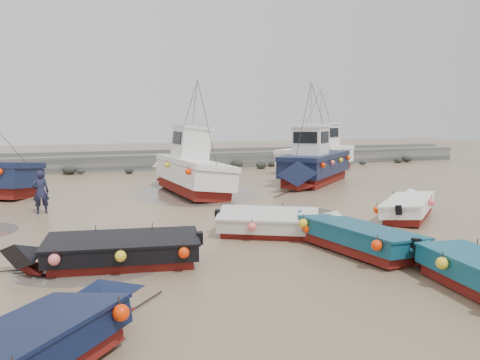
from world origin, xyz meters
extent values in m
plane|color=#8B7053|center=(0.00, 0.00, 0.00)|extent=(120.00, 120.00, 0.00)
cube|color=slate|center=(0.00, 22.00, 0.60)|extent=(60.00, 2.20, 1.20)
cube|color=slate|center=(0.00, 23.21, 1.32)|extent=(60.00, 0.60, 0.25)
ellipsoid|color=black|center=(5.10, 19.02, 0.29)|extent=(0.84, 0.86, 0.51)
ellipsoid|color=black|center=(7.80, 20.56, 0.34)|extent=(0.98, 1.07, 0.72)
ellipsoid|color=black|center=(14.16, 19.54, 0.27)|extent=(0.78, 0.90, 0.59)
ellipsoid|color=black|center=(23.03, 19.80, 0.24)|extent=(0.68, 0.72, 0.52)
ellipsoid|color=black|center=(18.92, 19.27, 0.21)|extent=(0.60, 0.70, 0.31)
ellipsoid|color=black|center=(-5.07, 20.46, 0.35)|extent=(0.99, 0.80, 0.58)
ellipsoid|color=black|center=(12.19, 19.77, 0.19)|extent=(0.54, 0.46, 0.30)
ellipsoid|color=black|center=(9.69, 19.97, 0.21)|extent=(0.61, 0.47, 0.46)
ellipsoid|color=black|center=(24.28, 20.15, 0.32)|extent=(0.92, 0.97, 0.58)
ellipsoid|color=black|center=(-4.31, 20.27, 0.21)|extent=(0.61, 0.53, 0.32)
ellipsoid|color=black|center=(10.99, 20.60, 0.23)|extent=(0.67, 0.55, 0.43)
ellipsoid|color=black|center=(-9.17, 19.34, 0.38)|extent=(1.09, 0.88, 0.72)
ellipsoid|color=black|center=(-7.25, 19.65, 0.23)|extent=(0.65, 0.60, 0.37)
ellipsoid|color=black|center=(9.46, 19.39, 0.31)|extent=(0.88, 0.64, 0.62)
ellipsoid|color=black|center=(-0.92, 19.60, 0.22)|extent=(0.64, 0.62, 0.48)
ellipsoid|color=black|center=(7.84, 20.42, 0.19)|extent=(0.55, 0.45, 0.29)
cylinder|color=#595249|center=(-4.21, -2.22, 0.00)|extent=(4.22, 4.22, 0.01)
cylinder|color=#595249|center=(4.10, 2.59, 0.00)|extent=(3.99, 3.99, 0.01)
cylinder|color=#595249|center=(1.54, 9.18, 0.00)|extent=(6.70, 6.70, 0.01)
pyramid|color=black|center=(-4.08, -6.19, 0.98)|extent=(1.85, 1.77, 0.90)
cube|color=brown|center=(-5.72, -8.00, 0.69)|extent=(3.45, 3.59, 0.10)
cube|color=black|center=(-5.72, -8.00, 0.78)|extent=(4.29, 4.45, 0.07)
cylinder|color=black|center=(-3.43, -5.47, 0.03)|extent=(1.37, 1.51, 0.04)
sphere|color=#FA3304|center=(-3.83, -7.47, 0.63)|extent=(0.30, 0.30, 0.30)
pyramid|color=navy|center=(4.68, -5.23, 0.98)|extent=(1.58, 0.84, 0.90)
cylinder|color=black|center=(4.76, -4.36, 0.03)|extent=(0.21, 2.00, 0.04)
sphere|color=#FA3304|center=(3.67, -6.72, 0.63)|extent=(0.30, 0.30, 0.30)
sphere|color=#FA3304|center=(5.50, -5.99, 0.63)|extent=(0.30, 0.30, 0.30)
cube|color=maroon|center=(8.34, 0.17, 0.15)|extent=(3.66, 3.49, 0.30)
cube|color=white|center=(8.34, 0.17, 0.53)|extent=(4.02, 3.85, 0.45)
pyramid|color=white|center=(10.08, 1.75, 0.98)|extent=(1.58, 1.64, 0.90)
cube|color=brown|center=(8.34, 0.17, 0.69)|extent=(3.34, 3.19, 0.10)
cube|color=white|center=(8.34, 0.17, 0.78)|extent=(4.13, 3.96, 0.07)
cube|color=black|center=(6.78, -1.24, 0.70)|extent=(0.28, 0.28, 0.35)
cylinder|color=black|center=(10.79, 2.39, 0.03)|extent=(1.51, 1.37, 0.04)
sphere|color=#FA3304|center=(6.55, -0.23, 0.63)|extent=(0.30, 0.30, 0.30)
sphere|color=#FA3304|center=(8.94, -0.50, 0.63)|extent=(0.30, 0.30, 0.30)
sphere|color=#FA3304|center=(8.92, 1.91, 0.63)|extent=(0.30, 0.30, 0.30)
cube|color=maroon|center=(-3.41, -2.32, 0.15)|extent=(3.99, 1.94, 0.30)
cube|color=black|center=(-3.41, -2.32, 0.53)|extent=(4.30, 2.22, 0.45)
pyramid|color=black|center=(-5.78, -1.96, 0.98)|extent=(0.95, 1.71, 0.90)
cube|color=brown|center=(-3.41, -2.32, 0.69)|extent=(3.61, 1.80, 0.10)
cube|color=black|center=(-3.41, -2.32, 0.78)|extent=(4.40, 2.30, 0.07)
cube|color=black|center=(-1.29, -2.64, 0.70)|extent=(0.21, 0.24, 0.35)
sphere|color=#FA3304|center=(-1.93, -3.49, 0.63)|extent=(0.30, 0.30, 0.30)
sphere|color=#FA3304|center=(-2.46, -1.53, 0.63)|extent=(0.30, 0.30, 0.30)
sphere|color=#FA3304|center=(-3.55, -3.24, 0.63)|extent=(0.30, 0.30, 0.30)
sphere|color=#FA3304|center=(-4.07, -1.28, 0.63)|extent=(0.30, 0.30, 0.30)
sphere|color=#FA3304|center=(-5.16, -2.99, 0.63)|extent=(0.30, 0.30, 0.30)
cube|color=maroon|center=(1.74, -0.51, 0.15)|extent=(3.44, 2.65, 0.30)
cube|color=beige|center=(1.74, -0.51, 0.53)|extent=(3.75, 2.97, 0.45)
pyramid|color=beige|center=(3.57, -1.46, 0.98)|extent=(1.36, 1.72, 0.90)
cube|color=brown|center=(1.74, -0.51, 0.69)|extent=(3.13, 2.44, 0.10)
cube|color=beige|center=(1.74, -0.51, 0.78)|extent=(3.85, 3.06, 0.07)
cube|color=black|center=(0.16, 0.32, 0.70)|extent=(0.26, 0.28, 0.35)
cylinder|color=black|center=(4.35, -1.86, 0.03)|extent=(1.79, 0.96, 0.04)
sphere|color=#FA3304|center=(0.96, 0.92, 0.63)|extent=(0.30, 0.30, 0.30)
sphere|color=#FA3304|center=(0.92, -1.10, 0.63)|extent=(0.30, 0.30, 0.30)
sphere|color=#FA3304|center=(2.56, 0.09, 0.63)|extent=(0.30, 0.30, 0.30)
sphere|color=#FA3304|center=(2.53, -1.94, 0.63)|extent=(0.30, 0.30, 0.30)
cube|color=maroon|center=(3.59, -3.33, 0.15)|extent=(2.20, 3.86, 0.30)
cube|color=navy|center=(3.59, -3.33, 0.53)|extent=(2.51, 4.17, 0.45)
pyramid|color=navy|center=(3.10, -1.08, 0.98)|extent=(1.83, 1.06, 0.90)
cube|color=brown|center=(3.59, -3.33, 0.69)|extent=(2.04, 3.49, 0.10)
cube|color=navy|center=(3.59, -3.33, 0.78)|extent=(2.59, 4.27, 0.07)
cube|color=black|center=(4.02, -5.32, 0.70)|extent=(0.25, 0.22, 0.35)
cylinder|color=black|center=(2.90, -0.17, 0.03)|extent=(0.47, 1.96, 0.04)
sphere|color=#FA3304|center=(2.96, -5.05, 0.63)|extent=(0.30, 0.30, 0.30)
sphere|color=#FA3304|center=(4.54, -3.12, 0.63)|extent=(0.30, 0.30, 0.30)
sphere|color=#FA3304|center=(2.30, -2.02, 0.63)|extent=(0.30, 0.30, 0.30)
sphere|color=#F06466|center=(-7.64, 12.25, 1.38)|extent=(0.30, 0.30, 0.30)
cube|color=maroon|center=(1.28, 9.18, 0.28)|extent=(2.60, 6.40, 0.55)
cube|color=white|center=(1.28, 9.18, 1.02)|extent=(2.99, 6.89, 0.95)
pyramid|color=white|center=(0.87, 13.06, 1.72)|extent=(2.43, 1.66, 1.40)
cube|color=brown|center=(1.28, 9.18, 1.54)|extent=(2.88, 6.73, 0.08)
cube|color=white|center=(1.28, 9.18, 1.68)|extent=(3.05, 7.05, 0.30)
cube|color=white|center=(1.19, 10.09, 2.65)|extent=(1.81, 2.16, 1.70)
cube|color=white|center=(1.19, 10.09, 3.56)|extent=(1.95, 2.33, 0.12)
cube|color=black|center=(1.08, 11.11, 2.91)|extent=(1.36, 0.20, 0.68)
cylinder|color=#B7B7B2|center=(1.19, 10.09, 4.92)|extent=(0.10, 0.10, 2.60)
cylinder|color=black|center=(0.75, 14.16, 0.03)|extent=(0.37, 2.99, 0.05)
sphere|color=#F06466|center=(0.31, 6.40, 1.38)|extent=(0.30, 0.30, 0.30)
sphere|color=#F06466|center=(2.64, 8.44, 1.38)|extent=(0.30, 0.30, 0.30)
sphere|color=#F06466|center=(-0.07, 9.93, 1.38)|extent=(0.30, 0.30, 0.30)
sphere|color=#F06466|center=(2.26, 11.96, 1.38)|extent=(0.30, 0.30, 0.30)
cube|color=maroon|center=(9.77, 10.87, 0.28)|extent=(6.12, 5.91, 0.55)
cube|color=#131A36|center=(9.77, 10.87, 1.02)|extent=(6.72, 6.50, 0.95)
pyramid|color=#131A36|center=(6.86, 8.15, 1.72)|extent=(2.74, 2.79, 1.40)
cube|color=brown|center=(9.77, 10.87, 1.54)|extent=(6.54, 6.32, 0.08)
cube|color=#131A36|center=(9.77, 10.87, 1.68)|extent=(6.87, 6.64, 0.30)
cube|color=white|center=(9.08, 10.23, 2.65)|extent=(2.65, 2.64, 1.70)
cube|color=white|center=(9.08, 10.23, 3.56)|extent=(2.86, 2.85, 0.12)
cube|color=black|center=(8.34, 9.54, 2.91)|extent=(1.05, 1.12, 0.68)
cylinder|color=#B7B7B2|center=(9.08, 10.23, 4.92)|extent=(0.10, 0.10, 2.60)
cylinder|color=black|center=(6.04, 7.39, 0.03)|extent=(2.23, 2.08, 0.05)
sphere|color=#F06466|center=(12.70, 11.74, 1.38)|extent=(0.30, 0.30, 0.30)
sphere|color=#F06466|center=(10.17, 13.11, 1.38)|extent=(0.30, 0.30, 0.30)
sphere|color=#F06466|center=(11.36, 10.49, 1.38)|extent=(0.30, 0.30, 0.30)
sphere|color=#F06466|center=(8.84, 11.87, 1.38)|extent=(0.30, 0.30, 0.30)
sphere|color=#F06466|center=(10.03, 9.25, 1.38)|extent=(0.30, 0.30, 0.30)
sphere|color=#F06466|center=(7.51, 10.63, 1.38)|extent=(0.30, 0.30, 0.30)
sphere|color=#F06466|center=(8.70, 8.01, 1.38)|extent=(0.30, 0.30, 0.30)
cube|color=maroon|center=(12.63, 16.00, 0.28)|extent=(6.82, 5.68, 0.55)
cube|color=white|center=(12.63, 16.00, 1.02)|extent=(7.46, 6.31, 0.95)
pyramid|color=white|center=(16.01, 18.23, 1.72)|extent=(2.81, 3.24, 1.40)
cube|color=brown|center=(12.63, 16.00, 1.54)|extent=(7.26, 6.12, 0.08)
cube|color=white|center=(12.63, 16.00, 1.68)|extent=(7.63, 6.45, 0.30)
cube|color=white|center=(13.43, 16.53, 2.65)|extent=(2.80, 2.82, 1.70)
cube|color=white|center=(13.43, 16.53, 3.56)|extent=(3.03, 3.04, 0.12)
cube|color=black|center=(14.28, 17.09, 2.91)|extent=(1.00, 1.49, 0.68)
cylinder|color=#B7B7B2|center=(13.43, 16.53, 4.92)|extent=(0.10, 0.10, 2.60)
cylinder|color=black|center=(16.95, 18.85, 0.03)|extent=(2.53, 1.69, 0.05)
sphere|color=#F06466|center=(9.43, 15.79, 1.38)|extent=(0.30, 0.30, 0.30)
sphere|color=#F06466|center=(12.35, 13.91, 1.38)|extent=(0.30, 0.30, 0.30)
sphere|color=#F06466|center=(11.76, 17.33, 1.38)|extent=(0.30, 0.30, 0.30)
sphere|color=#F06466|center=(14.67, 15.44, 1.38)|extent=(0.30, 0.30, 0.30)
sphere|color=#F06466|center=(14.08, 18.86, 1.38)|extent=(0.30, 0.30, 0.30)
imported|color=#1A1C35|center=(-6.06, 6.23, 0.00)|extent=(0.74, 0.53, 1.89)
camera|label=1|loc=(-4.50, -15.37, 4.16)|focal=35.00mm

